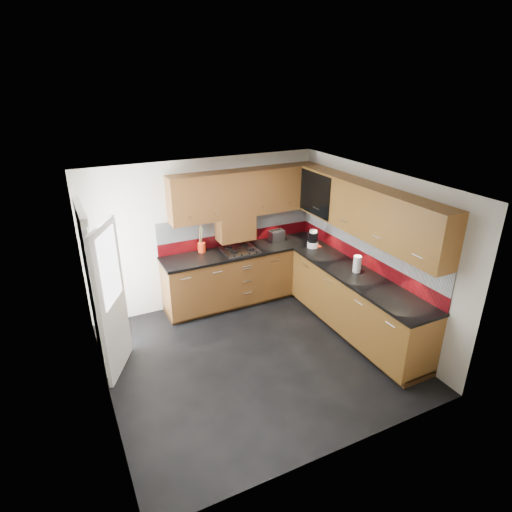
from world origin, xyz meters
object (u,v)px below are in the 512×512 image
utensil_pot (202,246)px  toaster (277,235)px  food_processor (313,239)px  gas_hob (240,250)px

utensil_pot → toaster: size_ratio=1.66×
utensil_pot → food_processor: 1.80m
food_processor → utensil_pot: bearing=160.2°
toaster → food_processor: size_ratio=0.90×
gas_hob → food_processor: food_processor is taller
food_processor → toaster: bearing=125.3°
utensil_pot → gas_hob: bearing=-21.5°
gas_hob → toaster: (0.75, 0.15, 0.08)m
gas_hob → utensil_pot: utensil_pot is taller
gas_hob → food_processor: size_ratio=1.86×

